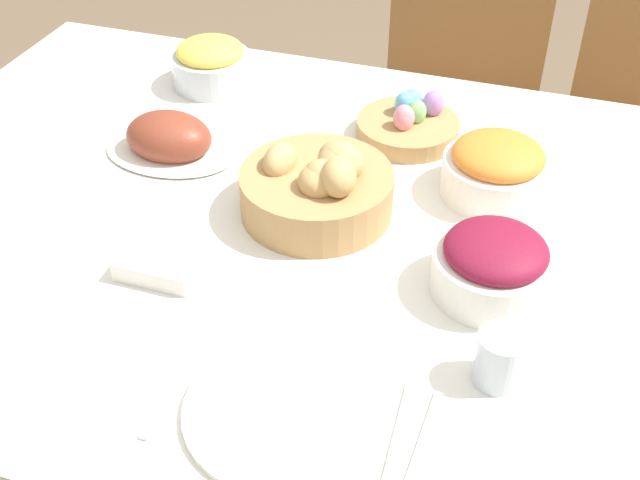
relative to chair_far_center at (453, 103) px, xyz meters
name	(u,v)px	position (x,y,z in m)	size (l,w,h in m)	color
dining_table	(349,391)	(-0.01, -0.92, -0.14)	(1.77, 1.14, 0.78)	silver
chair_far_center	(453,103)	(0.00, 0.00, 0.00)	(0.42, 0.42, 0.97)	olive
bread_basket	(319,187)	(-0.08, -0.89, 0.30)	(0.25, 0.25, 0.13)	#AD8451
egg_basket	(409,124)	(0.00, -0.61, 0.28)	(0.19, 0.19, 0.08)	#AD8451
ham_platter	(169,140)	(-0.40, -0.80, 0.28)	(0.25, 0.17, 0.09)	silver
beet_salad_bowl	(493,265)	(0.21, -0.99, 0.30)	(0.18, 0.18, 0.10)	silver
carrot_bowl	(496,169)	(0.18, -0.74, 0.30)	(0.18, 0.18, 0.10)	silver
pineapple_bowl	(211,64)	(-0.43, -0.53, 0.30)	(0.16, 0.16, 0.10)	silver
dinner_plate	(281,410)	(0.00, -1.30, 0.26)	(0.25, 0.25, 0.01)	silver
fork	(173,384)	(-0.15, -1.30, 0.25)	(0.02, 0.18, 0.00)	silver
knife	(396,442)	(0.15, -1.30, 0.25)	(0.02, 0.18, 0.00)	silver
spoon	(420,449)	(0.18, -1.30, 0.25)	(0.02, 0.18, 0.00)	silver
drinking_cup	(500,358)	(0.25, -1.16, 0.29)	(0.07, 0.07, 0.08)	silver
butter_dish	(159,266)	(-0.26, -1.11, 0.27)	(0.12, 0.07, 0.03)	silver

